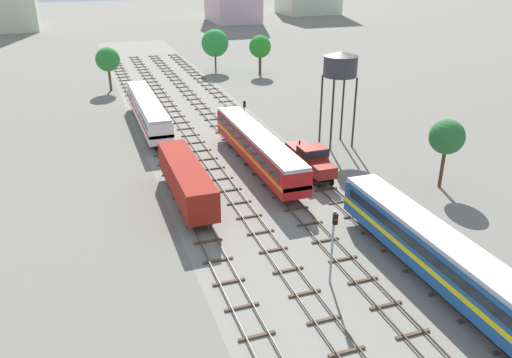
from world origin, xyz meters
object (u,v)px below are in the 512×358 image
at_px(passenger_coach_centre_nearest, 441,255).
at_px(signal_post_nearest, 333,239).
at_px(passenger_coach_centre_left_midfar, 257,146).
at_px(passenger_coach_far_left_far, 148,109).
at_px(shunter_loco_centre_mid, 311,158).
at_px(signal_post_near, 244,113).
at_px(freight_boxcar_far_left_near, 186,178).
at_px(water_tower, 340,66).

xyz_separation_m(passenger_coach_centre_nearest, signal_post_nearest, (-6.83, 2.87, 0.99)).
bearing_deg(passenger_coach_centre_left_midfar, passenger_coach_far_left_far, 116.16).
height_order(passenger_coach_centre_nearest, passenger_coach_far_left_far, same).
distance_m(shunter_loco_centre_mid, signal_post_near, 15.61).
bearing_deg(shunter_loco_centre_mid, signal_post_nearest, -110.56).
relative_size(passenger_coach_centre_nearest, freight_boxcar_far_left_near, 1.57).
xyz_separation_m(freight_boxcar_far_left_near, passenger_coach_far_left_far, (-0.01, 24.43, 0.16)).
relative_size(passenger_coach_far_left_far, signal_post_nearest, 3.86).
bearing_deg(shunter_loco_centre_mid, signal_post_near, 98.41).
height_order(shunter_loco_centre_mid, signal_post_nearest, signal_post_nearest).
relative_size(shunter_loco_centre_mid, passenger_coach_far_left_far, 0.38).
height_order(water_tower, signal_post_nearest, water_tower).
bearing_deg(shunter_loco_centre_mid, water_tower, 48.07).
relative_size(passenger_coach_centre_left_midfar, passenger_coach_far_left_far, 1.00).
bearing_deg(passenger_coach_centre_nearest, shunter_loco_centre_mid, 90.00).
xyz_separation_m(freight_boxcar_far_left_near, signal_post_nearest, (6.83, -16.25, 1.15)).
height_order(freight_boxcar_far_left_near, passenger_coach_centre_left_midfar, passenger_coach_centre_left_midfar).
distance_m(passenger_coach_centre_nearest, passenger_coach_centre_left_midfar, 25.42).
height_order(freight_boxcar_far_left_near, passenger_coach_far_left_far, passenger_coach_far_left_far).
height_order(passenger_coach_centre_nearest, freight_boxcar_far_left_near, passenger_coach_centre_nearest).
distance_m(passenger_coach_far_left_far, signal_post_near, 13.40).
height_order(freight_boxcar_far_left_near, shunter_loco_centre_mid, freight_boxcar_far_left_near).
distance_m(freight_boxcar_far_left_near, signal_post_nearest, 17.66).
distance_m(freight_boxcar_far_left_near, water_tower, 24.23).
relative_size(shunter_loco_centre_mid, signal_post_nearest, 1.48).
height_order(passenger_coach_centre_nearest, signal_post_nearest, signal_post_nearest).
xyz_separation_m(passenger_coach_centre_nearest, water_tower, (7.19, 29.09, 7.11)).
xyz_separation_m(shunter_loco_centre_mid, signal_post_nearest, (-6.83, -18.22, 1.59)).
relative_size(shunter_loco_centre_mid, passenger_coach_centre_left_midfar, 0.38).
relative_size(shunter_loco_centre_mid, water_tower, 0.74).
bearing_deg(passenger_coach_centre_left_midfar, passenger_coach_centre_nearest, -79.68).
bearing_deg(signal_post_nearest, passenger_coach_centre_left_midfar, 84.13).
height_order(passenger_coach_centre_nearest, shunter_loco_centre_mid, passenger_coach_centre_nearest).
distance_m(freight_boxcar_far_left_near, passenger_coach_far_left_far, 24.43).
bearing_deg(passenger_coach_centre_nearest, passenger_coach_centre_left_midfar, 100.32).
height_order(passenger_coach_far_left_far, water_tower, water_tower).
bearing_deg(shunter_loco_centre_mid, passenger_coach_centre_left_midfar, 139.33).
xyz_separation_m(passenger_coach_centre_nearest, signal_post_near, (-2.28, 36.50, 0.35)).
bearing_deg(freight_boxcar_far_left_near, passenger_coach_centre_nearest, -54.46).
relative_size(shunter_loco_centre_mid, signal_post_near, 1.84).
xyz_separation_m(passenger_coach_centre_left_midfar, signal_post_nearest, (-2.28, -22.13, 0.99)).
bearing_deg(shunter_loco_centre_mid, passenger_coach_far_left_far, 121.31).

